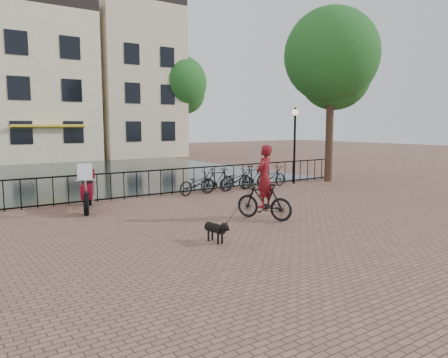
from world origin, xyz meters
TOP-DOWN VIEW (x-y plane):
  - ground at (0.00, 0.00)m, footprint 100.00×100.00m
  - canal_water at (0.00, 17.30)m, footprint 20.00×20.00m
  - railing at (0.00, 8.00)m, footprint 20.00×0.05m
  - canal_house_mid at (0.50, 30.00)m, footprint 8.00×9.50m
  - canal_house_right at (8.50, 30.00)m, footprint 7.00×9.00m
  - tree_near_right at (9.20, 7.30)m, footprint 4.48×4.48m
  - tree_far_right at (12.00, 27.00)m, footprint 4.76×4.76m
  - lamp_post at (7.20, 7.60)m, footprint 0.30×0.30m
  - cyclist at (1.03, 2.45)m, footprint 1.21×1.90m
  - dog at (-1.52, 1.18)m, footprint 0.33×0.82m
  - motorcycle at (-2.72, 6.78)m, footprint 1.30×2.31m
  - parked_bike_0 at (1.80, 7.40)m, footprint 1.77×0.78m
  - parked_bike_1 at (2.75, 7.40)m, footprint 1.69×0.58m
  - parked_bike_2 at (3.70, 7.40)m, footprint 1.72×0.60m
  - parked_bike_3 at (4.65, 7.40)m, footprint 1.67×0.50m
  - parked_bike_4 at (5.60, 7.40)m, footprint 1.76×0.73m

SIDE VIEW (x-z plane):
  - ground at x=0.00m, z-range 0.00..0.00m
  - canal_water at x=0.00m, z-range 0.00..0.00m
  - dog at x=-1.52m, z-range 0.00..0.54m
  - parked_bike_0 at x=1.80m, z-range 0.00..0.90m
  - parked_bike_2 at x=3.70m, z-range 0.00..0.90m
  - parked_bike_4 at x=5.60m, z-range 0.00..0.90m
  - parked_bike_1 at x=2.75m, z-range 0.00..1.00m
  - parked_bike_3 at x=4.65m, z-range 0.00..1.00m
  - railing at x=0.00m, z-range -0.01..1.02m
  - motorcycle at x=-2.72m, z-range 0.00..1.62m
  - cyclist at x=1.03m, z-range -0.30..2.22m
  - lamp_post at x=7.20m, z-range 0.65..4.10m
  - canal_house_mid at x=0.50m, z-range 0.00..11.80m
  - tree_near_right at x=9.20m, z-range 1.85..10.09m
  - tree_far_right at x=12.00m, z-range 1.97..10.73m
  - canal_house_right at x=8.50m, z-range 0.00..13.30m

